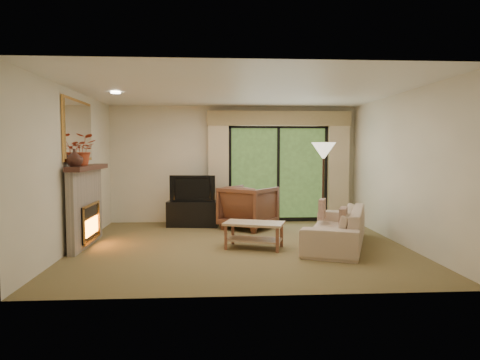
{
  "coord_description": "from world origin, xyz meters",
  "views": [
    {
      "loc": [
        -0.46,
        -7.13,
        1.62
      ],
      "look_at": [
        0.0,
        0.3,
        1.1
      ],
      "focal_mm": 32.0,
      "sensor_mm": 36.0,
      "label": 1
    }
  ],
  "objects": [
    {
      "name": "wall_left",
      "position": [
        -2.75,
        0.0,
        1.3
      ],
      "size": [
        0.0,
        5.0,
        5.0
      ],
      "primitive_type": "plane",
      "rotation": [
        1.57,
        0.0,
        1.57
      ],
      "color": "beige",
      "rests_on": "ground"
    },
    {
      "name": "wall_back",
      "position": [
        0.0,
        2.5,
        1.3
      ],
      "size": [
        5.0,
        0.0,
        5.0
      ],
      "primitive_type": "plane",
      "rotation": [
        1.57,
        0.0,
        0.0
      ],
      "color": "beige",
      "rests_on": "ground"
    },
    {
      "name": "floor_lamp",
      "position": [
        1.71,
        1.18,
        0.89
      ],
      "size": [
        0.51,
        0.51,
        1.77
      ],
      "primitive_type": null,
      "rotation": [
        0.0,
        0.0,
        0.09
      ],
      "color": "white",
      "rests_on": "floor"
    },
    {
      "name": "floor",
      "position": [
        0.0,
        0.0,
        0.0
      ],
      "size": [
        5.5,
        5.5,
        0.0
      ],
      "primitive_type": "plane",
      "color": "brown",
      "rests_on": "ground"
    },
    {
      "name": "mirror",
      "position": [
        -2.71,
        0.2,
        1.95
      ],
      "size": [
        0.07,
        1.45,
        1.02
      ],
      "primitive_type": null,
      "color": "gold",
      "rests_on": "wall_left"
    },
    {
      "name": "pillow_near",
      "position": [
        1.53,
        -0.72,
        0.55
      ],
      "size": [
        0.23,
        0.39,
        0.38
      ],
      "primitive_type": "cube",
      "rotation": [
        0.0,
        0.0,
        -0.38
      ],
      "color": "brown",
      "rests_on": "sofa"
    },
    {
      "name": "ceiling",
      "position": [
        0.0,
        0.0,
        2.6
      ],
      "size": [
        5.5,
        5.5,
        0.0
      ],
      "primitive_type": "plane",
      "rotation": [
        3.14,
        0.0,
        0.0
      ],
      "color": "white",
      "rests_on": "ground"
    },
    {
      "name": "cornice",
      "position": [
        1.0,
        2.36,
        2.32
      ],
      "size": [
        3.2,
        0.24,
        0.32
      ],
      "primitive_type": "cube",
      "color": "#988155",
      "rests_on": "wall_back"
    },
    {
      "name": "tv",
      "position": [
        -0.9,
        1.95,
        0.82
      ],
      "size": [
        0.97,
        0.23,
        0.55
      ],
      "primitive_type": "imported",
      "rotation": [
        0.0,
        0.0,
        -0.11
      ],
      "color": "black",
      "rests_on": "media_console"
    },
    {
      "name": "branches",
      "position": [
        -2.61,
        0.03,
        1.63
      ],
      "size": [
        0.5,
        0.44,
        0.52
      ],
      "primitive_type": "imported",
      "rotation": [
        0.0,
        0.0,
        0.08
      ],
      "color": "#AE4022",
      "rests_on": "fireplace"
    },
    {
      "name": "wall_front",
      "position": [
        0.0,
        -2.5,
        1.3
      ],
      "size": [
        5.0,
        0.0,
        5.0
      ],
      "primitive_type": "plane",
      "rotation": [
        -1.57,
        0.0,
        0.0
      ],
      "color": "beige",
      "rests_on": "ground"
    },
    {
      "name": "armchair",
      "position": [
        0.26,
        1.59,
        0.45
      ],
      "size": [
        1.35,
        1.35,
        0.89
      ],
      "primitive_type": "imported",
      "rotation": [
        0.0,
        0.0,
        2.5
      ],
      "color": "brown",
      "rests_on": "floor"
    },
    {
      "name": "vase",
      "position": [
        -2.61,
        -0.38,
        1.51
      ],
      "size": [
        0.33,
        0.33,
        0.27
      ],
      "primitive_type": "imported",
      "rotation": [
        0.0,
        0.0,
        -0.31
      ],
      "color": "#3E2019",
      "rests_on": "fireplace"
    },
    {
      "name": "fireplace",
      "position": [
        -2.63,
        0.2,
        0.69
      ],
      "size": [
        0.24,
        1.7,
        1.37
      ],
      "primitive_type": null,
      "color": "gray",
      "rests_on": "floor"
    },
    {
      "name": "curtain_right",
      "position": [
        2.35,
        2.34,
        1.2
      ],
      "size": [
        0.45,
        0.18,
        2.35
      ],
      "primitive_type": "cube",
      "color": "#CEB790",
      "rests_on": "floor"
    },
    {
      "name": "media_console",
      "position": [
        -0.9,
        1.95,
        0.27
      ],
      "size": [
        1.13,
        0.6,
        0.54
      ],
      "primitive_type": "cube",
      "rotation": [
        0.0,
        0.0,
        -0.11
      ],
      "color": "black",
      "rests_on": "floor"
    },
    {
      "name": "sofa",
      "position": [
        1.61,
        -0.08,
        0.32
      ],
      "size": [
        1.63,
        2.39,
        0.65
      ],
      "primitive_type": "imported",
      "rotation": [
        0.0,
        0.0,
        -1.95
      ],
      "color": "tan",
      "rests_on": "floor"
    },
    {
      "name": "pillow_far",
      "position": [
        1.53,
        0.56,
        0.54
      ],
      "size": [
        0.22,
        0.37,
        0.36
      ],
      "primitive_type": "cube",
      "rotation": [
        0.0,
        0.0,
        -0.38
      ],
      "color": "brown",
      "rests_on": "sofa"
    },
    {
      "name": "curtain_left",
      "position": [
        -0.35,
        2.34,
        1.2
      ],
      "size": [
        0.45,
        0.18,
        2.35
      ],
      "primitive_type": "cube",
      "color": "#CEB790",
      "rests_on": "floor"
    },
    {
      "name": "sliding_door",
      "position": [
        1.0,
        2.45,
        1.1
      ],
      "size": [
        2.26,
        0.1,
        2.16
      ],
      "primitive_type": null,
      "color": "black",
      "rests_on": "floor"
    },
    {
      "name": "coffee_table",
      "position": [
        0.2,
        -0.18,
        0.22
      ],
      "size": [
        1.08,
        0.8,
        0.43
      ],
      "primitive_type": null,
      "rotation": [
        0.0,
        0.0,
        -0.31
      ],
      "color": "tan",
      "rests_on": "floor"
    },
    {
      "name": "wall_right",
      "position": [
        2.75,
        0.0,
        1.3
      ],
      "size": [
        0.0,
        5.0,
        5.0
      ],
      "primitive_type": "plane",
      "rotation": [
        1.57,
        0.0,
        -1.57
      ],
      "color": "beige",
      "rests_on": "ground"
    }
  ]
}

